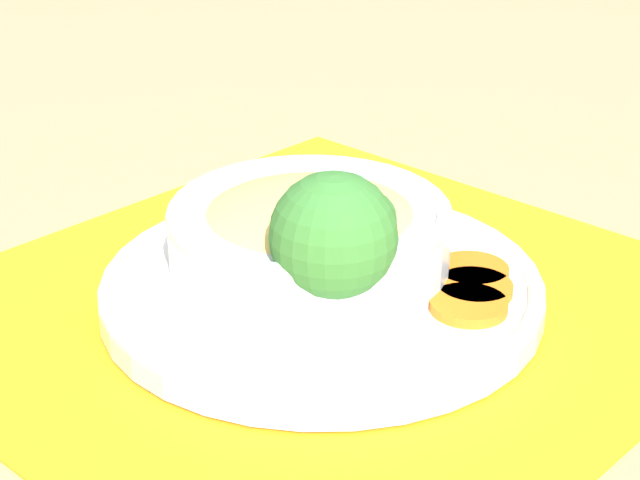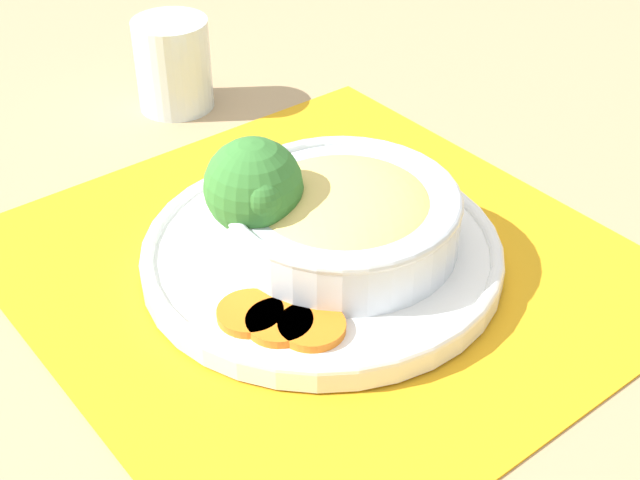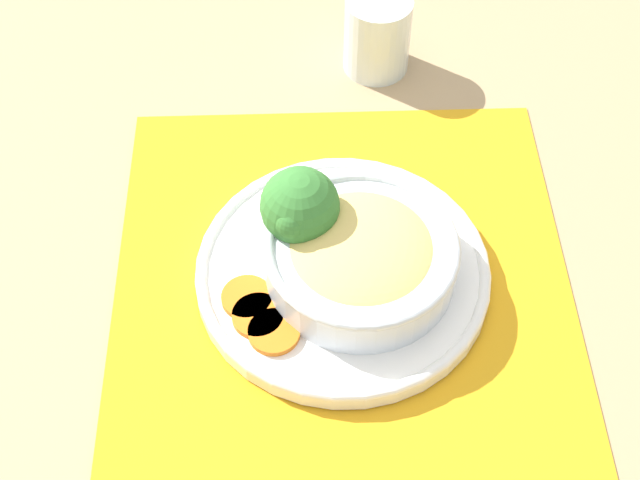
% 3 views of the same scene
% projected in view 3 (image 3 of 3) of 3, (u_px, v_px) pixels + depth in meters
% --- Properties ---
extents(ground_plane, '(4.00, 4.00, 0.00)m').
position_uv_depth(ground_plane, '(342.00, 280.00, 0.87)').
color(ground_plane, tan).
extents(placemat, '(0.50, 0.48, 0.00)m').
position_uv_depth(placemat, '(342.00, 279.00, 0.86)').
color(placemat, orange).
rests_on(placemat, ground_plane).
extents(plate, '(0.28, 0.28, 0.02)m').
position_uv_depth(plate, '(343.00, 271.00, 0.85)').
color(plate, white).
rests_on(plate, placemat).
extents(bowl, '(0.18, 0.18, 0.05)m').
position_uv_depth(bowl, '(361.00, 256.00, 0.83)').
color(bowl, silver).
rests_on(bowl, plate).
extents(broccoli_floret, '(0.08, 0.08, 0.09)m').
position_uv_depth(broccoli_floret, '(300.00, 207.00, 0.83)').
color(broccoli_floret, '#759E51').
rests_on(broccoli_floret, plate).
extents(carrot_slice_near, '(0.05, 0.05, 0.01)m').
position_uv_depth(carrot_slice_near, '(247.00, 298.00, 0.83)').
color(carrot_slice_near, orange).
rests_on(carrot_slice_near, plate).
extents(carrot_slice_middle, '(0.05, 0.05, 0.01)m').
position_uv_depth(carrot_slice_middle, '(258.00, 316.00, 0.81)').
color(carrot_slice_middle, orange).
rests_on(carrot_slice_middle, plate).
extents(carrot_slice_far, '(0.05, 0.05, 0.01)m').
position_uv_depth(carrot_slice_far, '(274.00, 332.00, 0.80)').
color(carrot_slice_far, orange).
rests_on(carrot_slice_far, plate).
extents(water_glass, '(0.08, 0.08, 0.09)m').
position_uv_depth(water_glass, '(377.00, 38.00, 1.02)').
color(water_glass, silver).
rests_on(water_glass, ground_plane).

